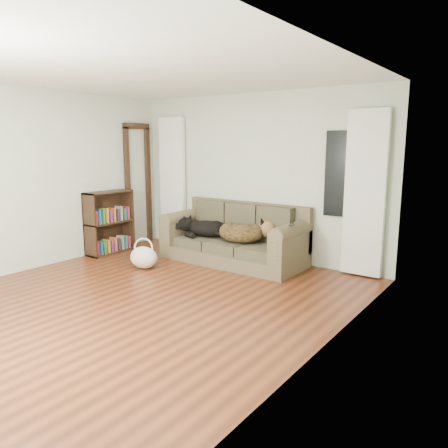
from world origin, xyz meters
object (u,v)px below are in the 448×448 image
Objects in this scene: bookshelf at (109,223)px; dog_shepherd at (244,233)px; tote_bag at (144,257)px; dog_black_lab at (204,228)px; sofa at (233,234)px.

dog_shepherd is at bearing 15.35° from bookshelf.
dog_shepherd reaches higher than tote_bag.
bookshelf is (-1.50, -0.68, 0.02)m from dog_black_lab.
dog_shepherd reaches higher than dog_black_lab.
dog_black_lab is 0.86× the size of dog_shepherd.
bookshelf is (-2.25, -0.68, 0.01)m from dog_shepherd.
bookshelf is at bearing -160.71° from sofa.
tote_bag is at bearing -17.85° from bookshelf.
sofa reaches higher than dog_shepherd.
sofa is 0.23m from dog_shepherd.
sofa is at bearing 50.15° from tote_bag.
tote_bag is 1.25m from bookshelf.
tote_bag is at bearing 33.17° from dog_shepherd.
dog_black_lab is at bearing 71.45° from tote_bag.
sofa is 2.15m from bookshelf.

